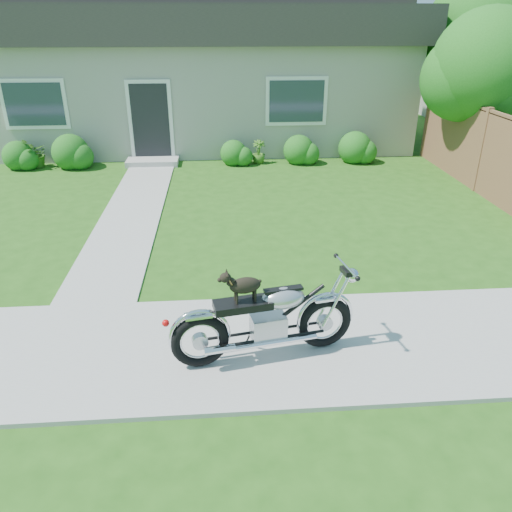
{
  "coord_description": "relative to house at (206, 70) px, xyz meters",
  "views": [
    {
      "loc": [
        0.33,
        -5.07,
        3.66
      ],
      "look_at": [
        0.79,
        1.0,
        0.75
      ],
      "focal_mm": 35.0,
      "sensor_mm": 36.0,
      "label": 1
    }
  ],
  "objects": [
    {
      "name": "motorcycle_with_dog",
      "position": [
        0.83,
        -12.24,
        -1.61
      ],
      "size": [
        2.21,
        0.72,
        1.16
      ],
      "rotation": [
        0.0,
        0.0,
        0.18
      ],
      "color": "black",
      "rests_on": "sidewalk"
    },
    {
      "name": "shrub_row",
      "position": [
        -0.28,
        -3.49,
        -1.78
      ],
      "size": [
        9.99,
        0.97,
        0.97
      ],
      "color": "#1F6019",
      "rests_on": "ground"
    },
    {
      "name": "potted_plant_right",
      "position": [
        1.43,
        -3.44,
        -1.84
      ],
      "size": [
        0.42,
        0.42,
        0.64
      ],
      "primitive_type": "imported",
      "rotation": [
        0.0,
        0.0,
        0.17
      ],
      "color": "#376B1D",
      "rests_on": "ground"
    },
    {
      "name": "house",
      "position": [
        0.0,
        0.0,
        0.0
      ],
      "size": [
        12.6,
        7.03,
        4.5
      ],
      "color": "#AAA499",
      "rests_on": "ground"
    },
    {
      "name": "tree_far",
      "position": [
        8.03,
        -2.2,
        1.04
      ],
      "size": [
        3.25,
        3.25,
        4.99
      ],
      "color": "#3D2B1C",
      "rests_on": "ground"
    },
    {
      "name": "potted_plant_left",
      "position": [
        -4.55,
        -3.44,
        -1.78
      ],
      "size": [
        0.74,
        0.8,
        0.76
      ],
      "primitive_type": "imported",
      "rotation": [
        0.0,
        0.0,
        4.95
      ],
      "color": "#2D5F19",
      "rests_on": "ground"
    },
    {
      "name": "sidewalk",
      "position": [
        0.0,
        -11.99,
        -2.14
      ],
      "size": [
        24.0,
        2.2,
        0.04
      ],
      "primitive_type": "cube",
      "color": "#9E9B93",
      "rests_on": "ground"
    },
    {
      "name": "fence",
      "position": [
        6.3,
        -6.24,
        -1.22
      ],
      "size": [
        0.12,
        6.62,
        1.9
      ],
      "color": "brown",
      "rests_on": "ground"
    },
    {
      "name": "walkway",
      "position": [
        -1.5,
        -6.99,
        -2.14
      ],
      "size": [
        1.2,
        8.0,
        0.03
      ],
      "primitive_type": "cube",
      "color": "#9E9B93",
      "rests_on": "ground"
    },
    {
      "name": "tree_near",
      "position": [
        6.79,
        -5.09,
        0.38
      ],
      "size": [
        2.64,
        2.58,
        3.96
      ],
      "color": "#3D2B1C",
      "rests_on": "ground"
    },
    {
      "name": "ground",
      "position": [
        0.0,
        -11.99,
        -2.16
      ],
      "size": [
        80.0,
        80.0,
        0.0
      ],
      "primitive_type": "plane",
      "color": "#235114",
      "rests_on": "ground"
    }
  ]
}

